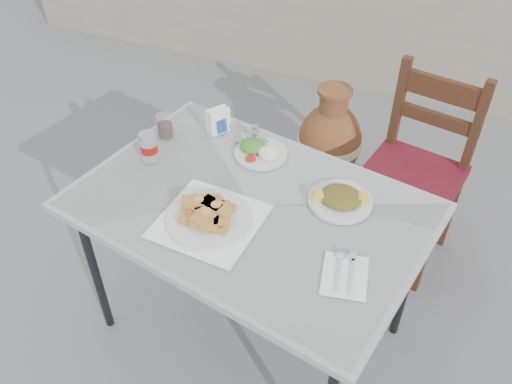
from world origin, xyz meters
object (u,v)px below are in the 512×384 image
at_px(salad_chopped_plate, 341,199).
at_px(condiment_caddy, 252,138).
at_px(cola_glass, 165,127).
at_px(cafe_table, 250,214).
at_px(soda_can, 149,147).
at_px(pide_plate, 209,215).
at_px(napkin_holder, 218,121).
at_px(terracotta_urn, 330,142).
at_px(salad_rice_plate, 260,151).
at_px(chair, 415,171).

relative_size(salad_chopped_plate, condiment_caddy, 1.75).
distance_m(cola_glass, condiment_caddy, 0.39).
height_order(cafe_table, soda_can, soda_can).
relative_size(salad_chopped_plate, soda_can, 1.92).
relative_size(pide_plate, napkin_holder, 3.24).
relative_size(pide_plate, soda_can, 2.94).
distance_m(cola_glass, terracotta_urn, 1.20).
xyz_separation_m(salad_rice_plate, soda_can, (-0.42, -0.21, 0.04)).
xyz_separation_m(cafe_table, salad_chopped_plate, (0.32, 0.14, 0.08)).
distance_m(cola_glass, napkin_holder, 0.24).
bearing_deg(cola_glass, pide_plate, -44.39).
height_order(salad_rice_plate, terracotta_urn, salad_rice_plate).
relative_size(salad_chopped_plate, chair, 0.24).
bearing_deg(napkin_holder, pide_plate, -34.87).
relative_size(cafe_table, terracotta_urn, 2.20).
bearing_deg(condiment_caddy, salad_rice_plate, -44.76).
height_order(salad_chopped_plate, condiment_caddy, condiment_caddy).
bearing_deg(chair, salad_chopped_plate, -96.25).
xyz_separation_m(salad_chopped_plate, soda_can, (-0.82, -0.05, 0.04)).
height_order(salad_chopped_plate, cola_glass, cola_glass).
bearing_deg(terracotta_urn, cafe_table, -90.24).
distance_m(cafe_table, condiment_caddy, 0.40).
relative_size(soda_can, napkin_holder, 1.10).
distance_m(pide_plate, salad_chopped_plate, 0.51).
relative_size(soda_can, condiment_caddy, 0.91).
distance_m(condiment_caddy, terracotta_urn, 0.99).
relative_size(cola_glass, terracotta_urn, 0.16).
distance_m(pide_plate, soda_can, 0.47).
height_order(pide_plate, cola_glass, cola_glass).
bearing_deg(pide_plate, cola_glass, 135.61).
relative_size(cafe_table, napkin_holder, 12.55).
xyz_separation_m(salad_rice_plate, napkin_holder, (-0.24, 0.09, 0.04)).
xyz_separation_m(condiment_caddy, chair, (0.69, 0.46, -0.31)).
xyz_separation_m(pide_plate, condiment_caddy, (-0.05, 0.52, -0.00)).
bearing_deg(terracotta_urn, pide_plate, -94.38).
bearing_deg(terracotta_urn, soda_can, -114.64).
bearing_deg(napkin_holder, condiment_caddy, 25.72).
height_order(cola_glass, condiment_caddy, cola_glass).
relative_size(cola_glass, condiment_caddy, 0.74).
bearing_deg(chair, soda_can, -133.43).
relative_size(salad_chopped_plate, cola_glass, 2.38).
relative_size(condiment_caddy, terracotta_urn, 0.21).
height_order(cafe_table, salad_chopped_plate, salad_chopped_plate).
height_order(pide_plate, condiment_caddy, condiment_caddy).
xyz_separation_m(cola_glass, condiment_caddy, (0.38, 0.10, -0.02)).
bearing_deg(terracotta_urn, salad_chopped_plate, -73.17).
xyz_separation_m(pide_plate, napkin_holder, (-0.22, 0.54, 0.03)).
distance_m(salad_chopped_plate, cola_glass, 0.86).
distance_m(cafe_table, cola_glass, 0.60).
bearing_deg(soda_can, cafe_table, -10.33).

